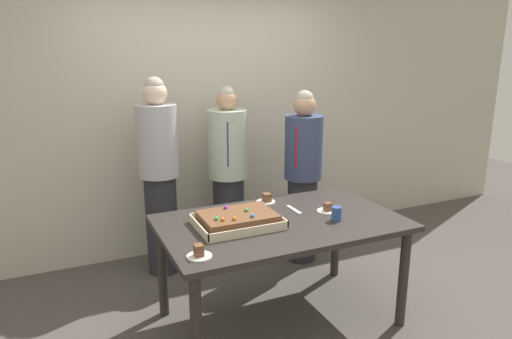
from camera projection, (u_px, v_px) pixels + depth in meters
name	position (u px, v px, depth m)	size (l,w,h in m)	color
ground_plane	(280.00, 319.00, 3.43)	(12.00, 12.00, 0.00)	#4C4742
interior_back_panel	(206.00, 98.00, 4.46)	(8.00, 0.12, 3.00)	beige
party_table	(281.00, 232.00, 3.25)	(1.70, 1.01, 0.79)	#2D2826
sheet_cake	(238.00, 220.00, 3.12)	(0.57, 0.42, 0.11)	beige
plated_slice_near_left	(266.00, 200.00, 3.60)	(0.15, 0.15, 0.07)	white
plated_slice_near_right	(327.00, 209.00, 3.40)	(0.15, 0.15, 0.07)	white
plated_slice_far_left	(199.00, 253.00, 2.65)	(0.15, 0.15, 0.08)	white
drink_cup_nearest	(336.00, 214.00, 3.22)	(0.07, 0.07, 0.10)	#2D5199
cake_server_utensil	(294.00, 210.00, 3.43)	(0.03, 0.20, 0.01)	silver
person_serving_front	(228.00, 173.00, 4.27)	(0.37, 0.37, 1.65)	#28282D
person_green_shirt_behind	(159.00, 175.00, 3.97)	(0.35, 0.35, 1.74)	#28282D
person_striped_tie_right	(303.00, 175.00, 4.22)	(0.34, 0.34, 1.61)	#28282D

